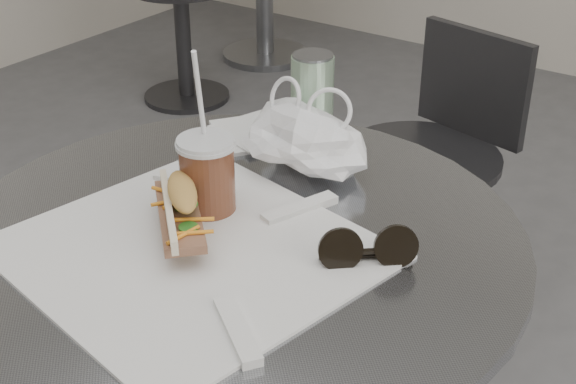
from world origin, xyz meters
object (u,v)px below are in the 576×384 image
Objects in this scene: bg_chair at (177,23)px; sunglasses at (368,251)px; iced_coffee at (207,174)px; banh_mi at (181,211)px; drink_can at (312,93)px; chair_far at (427,199)px.

sunglasses reaches higher than bg_chair.
banh_mi is at bearing -78.87° from iced_coffee.
iced_coffee is at bearing 141.67° from sunglasses.
drink_can is (1.47, -1.26, 0.47)m from bg_chair.
bg_chair is 6.98× the size of sunglasses.
banh_mi is 0.24m from sunglasses.
sunglasses is at bearing -46.32° from drink_can.
drink_can is at bearing 92.60° from sunglasses.
banh_mi reaches higher than chair_far.
drink_can is (-0.27, 0.28, 0.04)m from sunglasses.
chair_far is 6.70× the size of sunglasses.
iced_coffee is 2.17× the size of sunglasses.
iced_coffee is 1.77× the size of drink_can.
drink_can is at bearing 107.28° from chair_far.
iced_coffee is at bearing -84.21° from drink_can.
banh_mi is 0.07m from iced_coffee.
bg_chair is 5.68× the size of drink_can.
bg_chair is at bearing 139.45° from drink_can.
drink_can is at bearing 139.65° from banh_mi.
drink_can reaches higher than sunglasses.
iced_coffee reaches higher than bg_chair.
chair_far is 3.08× the size of iced_coffee.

